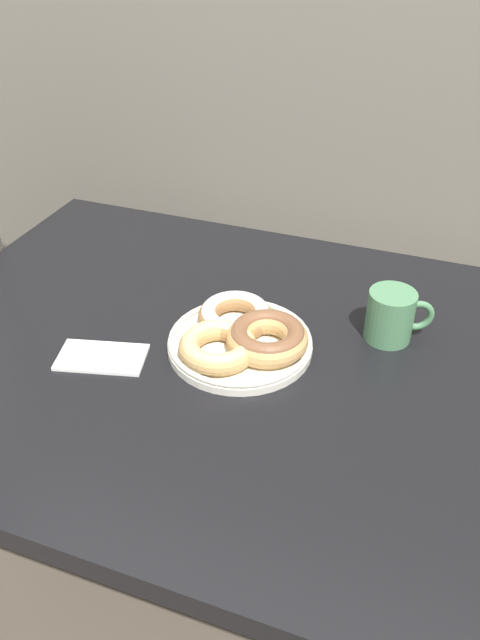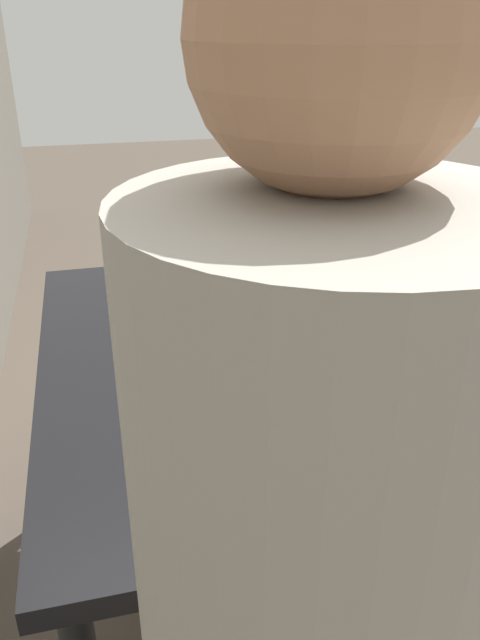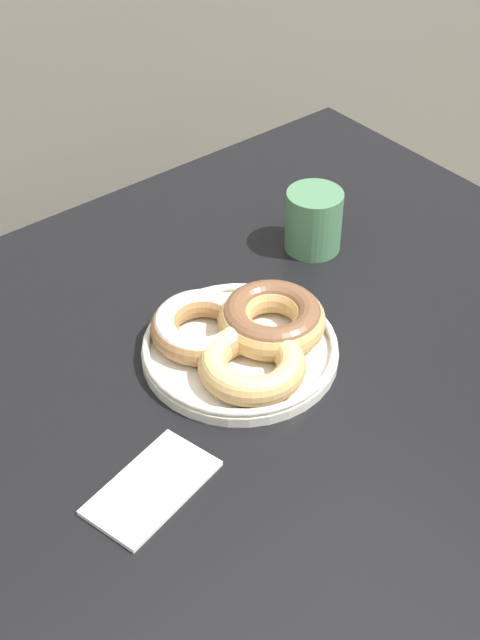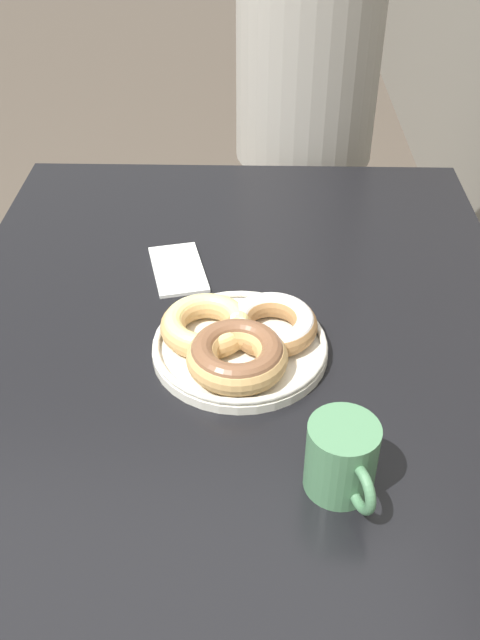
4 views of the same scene
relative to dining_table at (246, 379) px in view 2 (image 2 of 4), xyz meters
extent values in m
plane|color=#4C4238|center=(0.00, -0.34, -0.69)|extent=(14.00, 14.00, 0.00)
cube|color=black|center=(0.00, 0.00, 0.06)|extent=(1.18, 0.89, 0.04)
cylinder|color=black|center=(0.53, -0.38, -0.33)|extent=(0.05, 0.05, 0.72)
cylinder|color=black|center=(0.53, 0.38, -0.33)|extent=(0.05, 0.05, 0.72)
cylinder|color=silver|center=(0.03, 0.01, 0.08)|extent=(0.25, 0.25, 0.01)
torus|color=silver|center=(0.03, 0.01, 0.10)|extent=(0.25, 0.25, 0.01)
torus|color=tan|center=(0.08, 0.01, 0.11)|extent=(0.19, 0.19, 0.04)
torus|color=brown|center=(0.08, 0.01, 0.12)|extent=(0.17, 0.17, 0.03)
torus|color=#9E7042|center=(0.00, 0.05, 0.11)|extent=(0.16, 0.16, 0.04)
torus|color=white|center=(0.00, 0.05, 0.12)|extent=(0.15, 0.15, 0.03)
torus|color=tan|center=(0.01, -0.04, 0.11)|extent=(0.14, 0.14, 0.04)
torus|color=#E0D17F|center=(0.01, -0.04, 0.12)|extent=(0.14, 0.14, 0.03)
cylinder|color=#4C7F56|center=(0.26, 0.13, 0.12)|extent=(0.08, 0.08, 0.09)
cylinder|color=#382114|center=(0.26, 0.13, 0.16)|extent=(0.07, 0.07, 0.00)
torus|color=#4C7F56|center=(0.30, 0.15, 0.12)|extent=(0.06, 0.03, 0.06)
cylinder|color=gray|center=(-0.79, 0.14, 0.32)|extent=(0.32, 0.32, 0.61)
sphere|color=#A37556|center=(-0.75, 0.13, 0.72)|extent=(0.21, 0.21, 0.21)
cube|color=white|center=(-0.18, -0.10, 0.08)|extent=(0.16, 0.12, 0.01)
camera|label=1|loc=(0.32, -0.79, 0.74)|focal=35.00mm
camera|label=2|loc=(-1.16, 0.30, 0.73)|focal=35.00mm
camera|label=3|loc=(-0.50, -0.65, 0.84)|focal=50.00mm
camera|label=4|loc=(0.81, 0.03, 0.74)|focal=40.00mm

